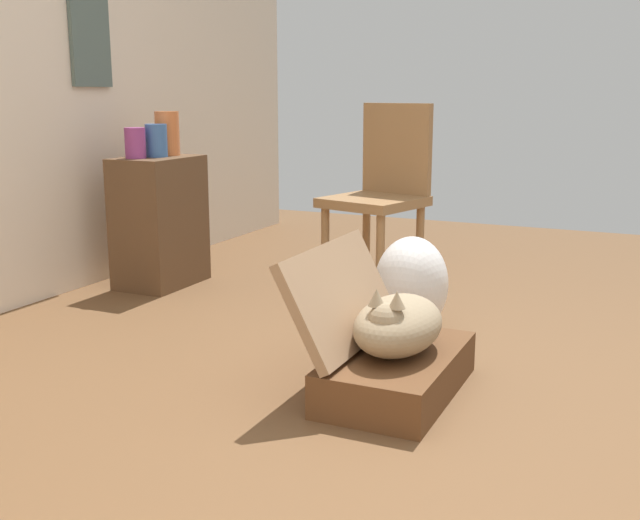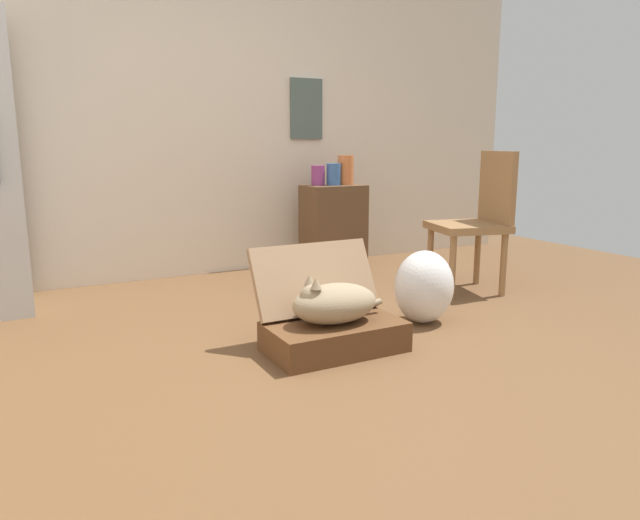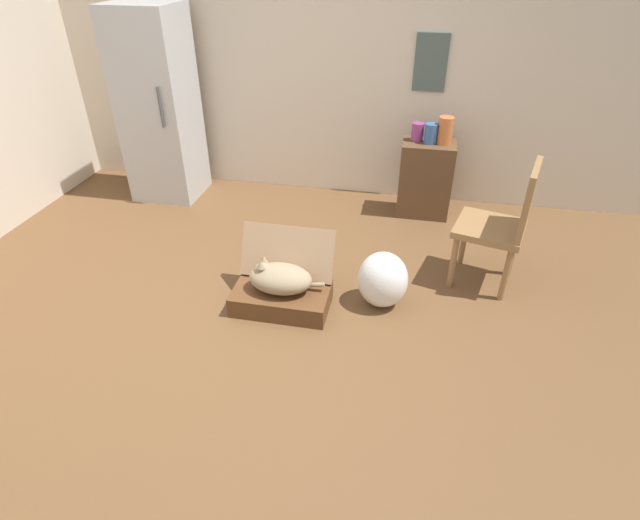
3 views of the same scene
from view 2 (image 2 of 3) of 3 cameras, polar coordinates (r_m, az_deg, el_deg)
The scene contains 11 objects.
ground_plane at distance 2.66m, azimuth -1.43°, elevation -11.03°, with size 7.68×7.68×0.00m, color brown.
wall_back at distance 4.60m, azimuth -14.64°, elevation 14.58°, with size 6.40×0.15×2.60m.
suitcase_base at distance 2.90m, azimuth 1.43°, elevation -7.50°, with size 0.67×0.38×0.15m, color brown.
suitcase_lid at distance 3.01m, azimuth -0.51°, elevation -1.84°, with size 0.67×0.38×0.04m, color #9B7756.
cat at distance 2.85m, azimuth 1.28°, elevation -4.19°, with size 0.52×0.28×0.25m.
plastic_bag_white at distance 3.38m, azimuth 10.11°, elevation -2.60°, with size 0.35×0.31×0.42m, color white.
side_table at distance 4.69m, azimuth 1.30°, elevation 3.14°, with size 0.47×0.32×0.69m, color brown.
vase_tall at distance 4.63m, azimuth -0.20°, elevation 8.26°, with size 0.11×0.11×0.15m, color #8C387A.
vase_short at distance 4.72m, azimuth 2.51°, elevation 8.77°, with size 0.13×0.13×0.23m, color #CC6B38.
vase_round at distance 4.65m, azimuth 1.34°, elevation 8.36°, with size 0.11×0.11×0.17m, color #38609E.
chair at distance 4.14m, azimuth 15.19°, elevation 4.05°, with size 0.56×0.55×0.96m.
Camera 2 is at (-1.10, -2.20, 1.01)m, focal length 32.80 mm.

